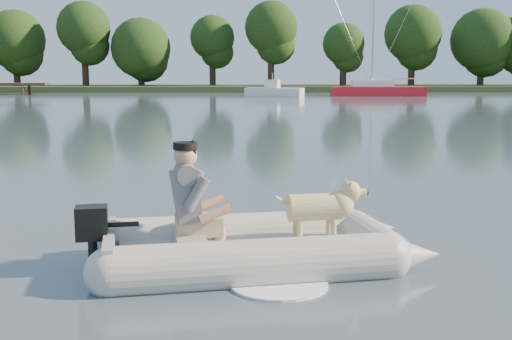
{
  "coord_description": "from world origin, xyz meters",
  "views": [
    {
      "loc": [
        -0.22,
        -7.18,
        2.12
      ],
      "look_at": [
        0.09,
        1.66,
        0.75
      ],
      "focal_mm": 45.0,
      "sensor_mm": 36.0,
      "label": 1
    }
  ],
  "objects_px": {
    "man": "(188,193)",
    "sailboat": "(377,90)",
    "motorboat": "(275,86)",
    "dog": "(315,212)",
    "dinghy": "(256,208)"
  },
  "relations": [
    {
      "from": "dinghy",
      "to": "motorboat",
      "type": "distance_m",
      "value": 46.15
    },
    {
      "from": "dinghy",
      "to": "sailboat",
      "type": "xyz_separation_m",
      "value": [
        11.98,
        47.78,
        -0.16
      ]
    },
    {
      "from": "dog",
      "to": "motorboat",
      "type": "distance_m",
      "value": 45.95
    },
    {
      "from": "motorboat",
      "to": "sailboat",
      "type": "relative_size",
      "value": 0.45
    },
    {
      "from": "dog",
      "to": "motorboat",
      "type": "xyz_separation_m",
      "value": [
        2.47,
        45.88,
        0.38
      ]
    },
    {
      "from": "man",
      "to": "sailboat",
      "type": "bearing_deg",
      "value": 66.01
    },
    {
      "from": "dinghy",
      "to": "sailboat",
      "type": "relative_size",
      "value": 0.45
    },
    {
      "from": "dog",
      "to": "man",
      "type": "bearing_deg",
      "value": -180.0
    },
    {
      "from": "man",
      "to": "dinghy",
      "type": "bearing_deg",
      "value": -4.24
    },
    {
      "from": "sailboat",
      "to": "man",
      "type": "bearing_deg",
      "value": -101.65
    },
    {
      "from": "dog",
      "to": "motorboat",
      "type": "relative_size",
      "value": 0.2
    },
    {
      "from": "man",
      "to": "sailboat",
      "type": "xyz_separation_m",
      "value": [
        12.72,
        47.84,
        -0.35
      ]
    },
    {
      "from": "dog",
      "to": "motorboat",
      "type": "height_order",
      "value": "motorboat"
    },
    {
      "from": "dinghy",
      "to": "motorboat",
      "type": "height_order",
      "value": "motorboat"
    },
    {
      "from": "man",
      "to": "sailboat",
      "type": "height_order",
      "value": "sailboat"
    }
  ]
}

